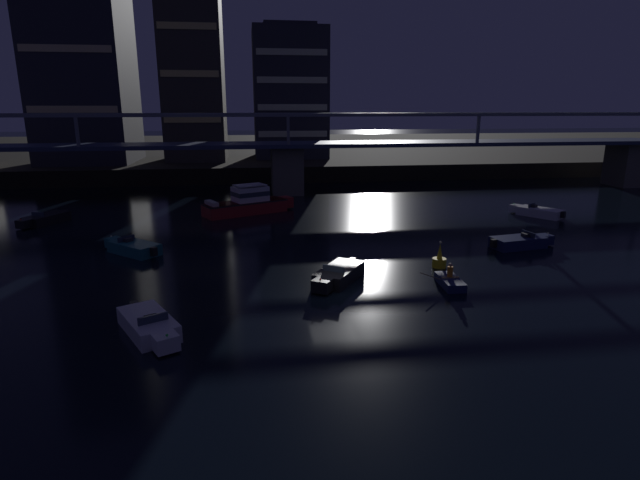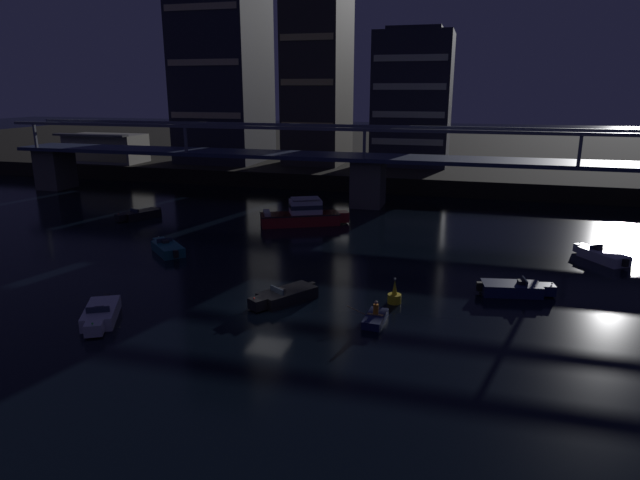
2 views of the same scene
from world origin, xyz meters
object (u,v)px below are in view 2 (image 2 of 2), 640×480
at_px(cabin_cruiser_near_left, 303,215).
at_px(speedboat_near_right, 101,314).
at_px(speedboat_far_left, 601,256).
at_px(tower_west_low, 221,38).
at_px(tower_central, 413,99).
at_px(speedboat_mid_right, 167,248).
at_px(waterfront_pavilion, 106,148).
at_px(speedboat_far_center, 140,214).
at_px(dinghy_with_paddler, 375,318).
at_px(tower_west_tall, 318,61).
at_px(channel_buoy, 394,296).
at_px(speedboat_mid_center, 285,296).
at_px(river_bridge, 369,168).
at_px(speedboat_near_center, 514,289).

bearing_deg(cabin_cruiser_near_left, speedboat_near_right, -99.59).
bearing_deg(speedboat_far_left, cabin_cruiser_near_left, 169.23).
bearing_deg(tower_west_low, tower_central, 6.88).
xyz_separation_m(speedboat_mid_right, speedboat_far_left, (35.51, 7.69, 0.00)).
height_order(waterfront_pavilion, speedboat_far_center, waterfront_pavilion).
bearing_deg(speedboat_far_center, speedboat_near_right, -61.43).
bearing_deg(dinghy_with_paddler, tower_west_tall, 109.25).
bearing_deg(speedboat_far_center, channel_buoy, -29.34).
bearing_deg(tower_west_low, speedboat_mid_center, -61.44).
height_order(speedboat_mid_right, speedboat_far_left, same).
xyz_separation_m(tower_west_low, speedboat_far_center, (4.52, -32.21, -20.81)).
xyz_separation_m(speedboat_mid_center, dinghy_with_paddler, (6.35, -1.67, -0.14)).
distance_m(tower_west_low, channel_buoy, 63.72).
distance_m(cabin_cruiser_near_left, channel_buoy, 22.68).
xyz_separation_m(tower_west_tall, dinghy_with_paddler, (19.04, -54.51, -17.45)).
distance_m(speedboat_mid_right, channel_buoy, 21.37).
distance_m(speedboat_mid_center, speedboat_far_left, 27.05).
relative_size(tower_central, speedboat_far_center, 4.05).
height_order(tower_west_tall, cabin_cruiser_near_left, tower_west_tall).
distance_m(river_bridge, tower_central, 23.91).
bearing_deg(waterfront_pavilion, speedboat_near_center, -32.55).
relative_size(speedboat_mid_right, speedboat_far_left, 0.95).
relative_size(river_bridge, dinghy_with_paddler, 35.83).
bearing_deg(speedboat_mid_right, speedboat_near_right, -75.22).
xyz_separation_m(waterfront_pavilion, speedboat_far_center, (22.11, -25.12, -4.02)).
bearing_deg(tower_central, speedboat_far_left, -62.40).
relative_size(tower_west_tall, speedboat_near_right, 6.38).
distance_m(tower_central, speedboat_near_right, 62.67).
relative_size(speedboat_far_left, speedboat_far_center, 0.96).
distance_m(tower_west_tall, tower_central, 15.57).
bearing_deg(speedboat_near_right, speedboat_mid_right, 104.78).
xyz_separation_m(river_bridge, tower_west_low, (-27.19, 19.01, 16.70)).
relative_size(speedboat_near_center, speedboat_far_left, 1.10).
height_order(river_bridge, speedboat_near_center, river_bridge).
relative_size(cabin_cruiser_near_left, channel_buoy, 5.18).
distance_m(waterfront_pavilion, speedboat_mid_right, 48.22).
xyz_separation_m(waterfront_pavilion, speedboat_near_right, (35.56, -49.83, -4.02)).
bearing_deg(speedboat_near_center, tower_central, 104.86).
distance_m(tower_central, dinghy_with_paddler, 57.63).
bearing_deg(speedboat_far_center, tower_west_tall, 72.79).
relative_size(river_bridge, tower_west_low, 2.48).
distance_m(tower_west_low, tower_west_tall, 15.58).
xyz_separation_m(tower_west_low, tower_west_tall, (15.07, 1.85, -3.50)).
height_order(tower_west_tall, speedboat_near_right, tower_west_tall).
xyz_separation_m(tower_central, dinghy_with_paddler, (4.62, -56.22, -11.81)).
xyz_separation_m(speedboat_near_right, speedboat_far_left, (31.84, 21.59, 0.00)).
height_order(speedboat_far_left, dinghy_with_paddler, dinghy_with_paddler).
relative_size(cabin_cruiser_near_left, speedboat_mid_center, 1.91).
distance_m(cabin_cruiser_near_left, speedboat_far_center, 18.11).
relative_size(river_bridge, tower_central, 4.73).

